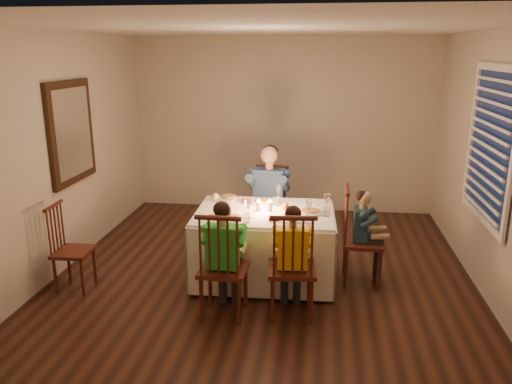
# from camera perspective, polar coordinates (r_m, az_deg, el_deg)

# --- Properties ---
(ground) EXTENTS (5.00, 5.00, 0.00)m
(ground) POSITION_cam_1_polar(r_m,az_deg,el_deg) (5.54, 0.79, -9.68)
(ground) COLOR black
(ground) RESTS_ON ground
(wall_left) EXTENTS (0.02, 5.00, 2.60)m
(wall_left) POSITION_cam_1_polar(r_m,az_deg,el_deg) (5.82, -21.80, 3.96)
(wall_left) COLOR #B8B09D
(wall_left) RESTS_ON ground
(wall_right) EXTENTS (0.02, 5.00, 2.60)m
(wall_right) POSITION_cam_1_polar(r_m,az_deg,el_deg) (5.34, 25.59, 2.55)
(wall_right) COLOR #B8B09D
(wall_right) RESTS_ON ground
(wall_back) EXTENTS (4.50, 0.02, 2.60)m
(wall_back) POSITION_cam_1_polar(r_m,az_deg,el_deg) (7.56, 3.11, 7.59)
(wall_back) COLOR #B8B09D
(wall_back) RESTS_ON ground
(ceiling) EXTENTS (5.00, 5.00, 0.00)m
(ceiling) POSITION_cam_1_polar(r_m,az_deg,el_deg) (5.00, 0.91, 18.30)
(ceiling) COLOR white
(ceiling) RESTS_ON wall_back
(dining_table) EXTENTS (1.50, 1.11, 0.73)m
(dining_table) POSITION_cam_1_polar(r_m,az_deg,el_deg) (5.31, 0.98, -4.44)
(dining_table) COLOR white
(dining_table) RESTS_ON ground
(chair_adult) EXTENTS (0.47, 0.45, 1.04)m
(chair_adult) POSITION_cam_1_polar(r_m,az_deg,el_deg) (6.26, 1.45, -6.56)
(chair_adult) COLOR #3E1410
(chair_adult) RESTS_ON ground
(chair_near_left) EXTENTS (0.44, 0.42, 1.04)m
(chair_near_left) POSITION_cam_1_polar(r_m,az_deg,el_deg) (4.83, -3.62, -13.80)
(chair_near_left) COLOR #3E1410
(chair_near_left) RESTS_ON ground
(chair_near_right) EXTENTS (0.46, 0.45, 1.04)m
(chair_near_right) POSITION_cam_1_polar(r_m,az_deg,el_deg) (4.83, 4.01, -13.79)
(chair_near_right) COLOR #3E1410
(chair_near_right) RESTS_ON ground
(chair_end) EXTENTS (0.41, 0.43, 1.04)m
(chair_end) POSITION_cam_1_polar(r_m,az_deg,el_deg) (5.54, 11.77, -10.05)
(chair_end) COLOR #3E1410
(chair_end) RESTS_ON ground
(chair_extra) EXTENTS (0.37, 0.39, 0.91)m
(chair_extra) POSITION_cam_1_polar(r_m,az_deg,el_deg) (5.63, -19.76, -10.21)
(chair_extra) COLOR #3E1410
(chair_extra) RESTS_ON ground
(adult) EXTENTS (0.54, 0.50, 1.31)m
(adult) POSITION_cam_1_polar(r_m,az_deg,el_deg) (6.26, 1.45, -6.56)
(adult) COLOR #32527D
(adult) RESTS_ON ground
(child_green) EXTENTS (0.39, 0.36, 1.12)m
(child_green) POSITION_cam_1_polar(r_m,az_deg,el_deg) (4.83, -3.62, -13.80)
(child_green) COLOR green
(child_green) RESTS_ON ground
(child_yellow) EXTENTS (0.39, 0.36, 1.08)m
(child_yellow) POSITION_cam_1_polar(r_m,az_deg,el_deg) (4.83, 4.01, -13.79)
(child_yellow) COLOR yellow
(child_yellow) RESTS_ON ground
(child_teal) EXTENTS (0.30, 0.33, 1.02)m
(child_teal) POSITION_cam_1_polar(r_m,az_deg,el_deg) (5.54, 11.77, -10.05)
(child_teal) COLOR #1B3844
(child_teal) RESTS_ON ground
(setting_adult) EXTENTS (0.27, 0.27, 0.02)m
(setting_adult) POSITION_cam_1_polar(r_m,az_deg,el_deg) (5.50, 0.76, -1.17)
(setting_adult) COLOR white
(setting_adult) RESTS_ON dining_table
(setting_green) EXTENTS (0.27, 0.27, 0.02)m
(setting_green) POSITION_cam_1_polar(r_m,az_deg,el_deg) (4.98, -2.93, -3.04)
(setting_green) COLOR white
(setting_green) RESTS_ON dining_table
(setting_yellow) EXTENTS (0.27, 0.27, 0.02)m
(setting_yellow) POSITION_cam_1_polar(r_m,az_deg,el_deg) (4.96, 4.10, -3.14)
(setting_yellow) COLOR white
(setting_yellow) RESTS_ON dining_table
(setting_teal) EXTENTS (0.27, 0.27, 0.02)m
(setting_teal) POSITION_cam_1_polar(r_m,az_deg,el_deg) (5.20, 6.20, -2.29)
(setting_teal) COLOR white
(setting_teal) RESTS_ON dining_table
(candle_left) EXTENTS (0.06, 0.06, 0.10)m
(candle_left) POSITION_cam_1_polar(r_m,az_deg,el_deg) (5.23, 0.28, -1.65)
(candle_left) COLOR white
(candle_left) RESTS_ON dining_table
(candle_right) EXTENTS (0.06, 0.06, 0.10)m
(candle_right) POSITION_cam_1_polar(r_m,az_deg,el_deg) (5.22, 1.58, -1.69)
(candle_right) COLOR white
(candle_right) RESTS_ON dining_table
(squash) EXTENTS (0.09, 0.09, 0.09)m
(squash) POSITION_cam_1_polar(r_m,az_deg,el_deg) (5.59, -4.68, -0.59)
(squash) COLOR yellow
(squash) RESTS_ON dining_table
(orange_fruit) EXTENTS (0.08, 0.08, 0.08)m
(orange_fruit) POSITION_cam_1_polar(r_m,az_deg,el_deg) (5.26, 3.37, -1.67)
(orange_fruit) COLOR orange
(orange_fruit) RESTS_ON dining_table
(serving_bowl) EXTENTS (0.24, 0.24, 0.05)m
(serving_bowl) POSITION_cam_1_polar(r_m,az_deg,el_deg) (5.57, -3.07, -0.82)
(serving_bowl) COLOR white
(serving_bowl) RESTS_ON dining_table
(wall_mirror) EXTENTS (0.06, 0.95, 1.15)m
(wall_mirror) POSITION_cam_1_polar(r_m,az_deg,el_deg) (6.03, -20.35, 6.42)
(wall_mirror) COLOR black
(wall_mirror) RESTS_ON wall_left
(window_blinds) EXTENTS (0.07, 1.34, 1.54)m
(window_blinds) POSITION_cam_1_polar(r_m,az_deg,el_deg) (5.39, 25.09, 4.89)
(window_blinds) COLOR #0D1937
(window_blinds) RESTS_ON wall_right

